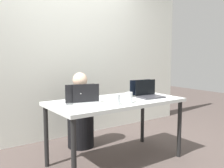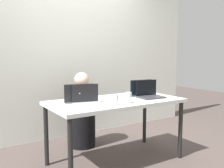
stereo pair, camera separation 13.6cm
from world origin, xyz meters
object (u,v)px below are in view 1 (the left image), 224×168
at_px(laptop_back_right, 137,92).
at_px(laptop_back_left, 78,98).
at_px(laptop_front_left, 88,101).
at_px(person_at_center, 81,114).
at_px(water_glass_center, 129,98).
at_px(water_glass_left, 117,100).
at_px(laptop_front_right, 149,94).

bearing_deg(laptop_back_right, laptop_back_left, 6.79).
height_order(laptop_front_left, laptop_back_right, laptop_front_left).
relative_size(person_at_center, water_glass_center, 8.63).
relative_size(person_at_center, laptop_back_right, 3.15).
distance_m(person_at_center, water_glass_center, 0.98).
xyz_separation_m(water_glass_center, water_glass_left, (-0.18, -0.01, -0.00)).
bearing_deg(water_glass_center, laptop_back_right, 40.21).
bearing_deg(water_glass_left, person_at_center, 86.27).
distance_m(person_at_center, laptop_back_right, 0.84).
bearing_deg(person_at_center, laptop_back_right, 145.58).
relative_size(laptop_front_right, water_glass_center, 2.67).
relative_size(person_at_center, water_glass_left, 9.46).
distance_m(laptop_back_left, water_glass_center, 0.56).
height_order(person_at_center, laptop_back_right, person_at_center).
bearing_deg(water_glass_left, laptop_back_right, 30.99).
bearing_deg(laptop_front_left, water_glass_center, -6.93).
distance_m(laptop_back_left, water_glass_left, 0.44).
bearing_deg(water_glass_center, laptop_front_left, 159.50).
bearing_deg(laptop_front_right, person_at_center, 129.49).
relative_size(laptop_front_right, water_glass_left, 2.93).
bearing_deg(laptop_back_right, laptop_front_left, 18.48).
bearing_deg(water_glass_center, water_glass_left, -177.90).
height_order(laptop_back_left, laptop_back_right, laptop_back_left).
bearing_deg(person_at_center, water_glass_center, 110.23).
distance_m(person_at_center, laptop_front_left, 0.88).
distance_m(laptop_front_right, laptop_front_left, 0.86).
height_order(laptop_front_left, water_glass_left, laptop_front_left).
height_order(water_glass_center, water_glass_left, water_glass_center).
xyz_separation_m(laptop_back_left, water_glass_center, (0.45, -0.33, 0.01)).
height_order(person_at_center, laptop_front_left, person_at_center).
relative_size(person_at_center, laptop_back_left, 2.82).
relative_size(laptop_front_left, water_glass_left, 3.07).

